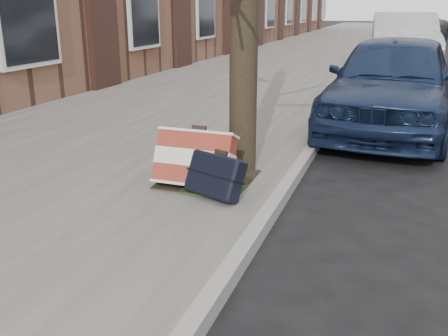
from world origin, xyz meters
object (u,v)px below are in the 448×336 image
(suitcase_red, at_px, (195,160))
(car_near_mid, at_px, (403,42))
(car_near_front, at_px, (393,82))
(suitcase_navy, at_px, (215,175))

(suitcase_red, relative_size, car_near_mid, 0.15)
(suitcase_red, xyz_separation_m, car_near_front, (1.64, 3.55, 0.31))
(suitcase_navy, distance_m, car_near_front, 3.99)
(car_near_mid, bearing_deg, suitcase_red, -102.82)
(suitcase_navy, relative_size, car_near_front, 0.13)
(suitcase_navy, xyz_separation_m, car_near_mid, (1.43, 11.41, 0.46))
(suitcase_red, distance_m, car_near_mid, 11.38)
(suitcase_red, height_order, suitcase_navy, suitcase_red)
(suitcase_red, relative_size, car_near_front, 0.17)
(suitcase_red, distance_m, car_near_front, 3.93)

